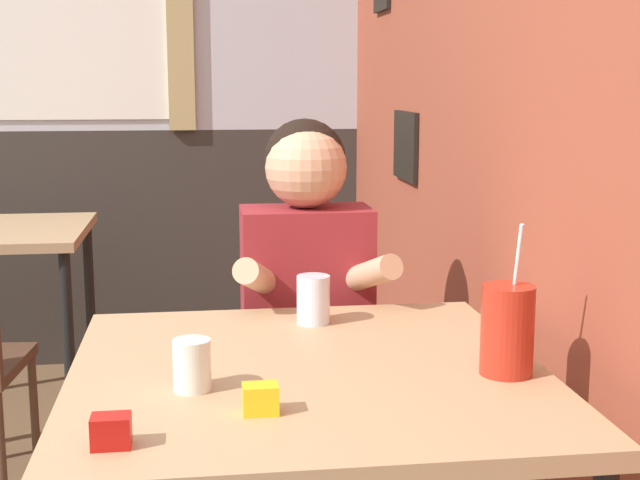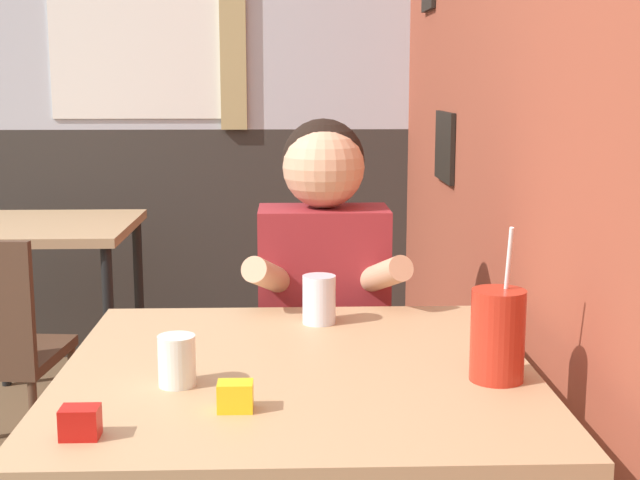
% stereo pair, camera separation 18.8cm
% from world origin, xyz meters
% --- Properties ---
extents(brick_wall_right, '(0.08, 4.78, 2.70)m').
position_xyz_m(brick_wall_right, '(1.16, 1.39, 1.35)').
color(brick_wall_right, brown).
rests_on(brick_wall_right, ground_plane).
extents(back_wall, '(5.26, 0.09, 2.70)m').
position_xyz_m(back_wall, '(-0.01, 2.81, 1.36)').
color(back_wall, silver).
rests_on(back_wall, ground_plane).
extents(main_table, '(0.92, 0.93, 0.78)m').
position_xyz_m(main_table, '(0.58, 0.25, 0.71)').
color(main_table, tan).
rests_on(main_table, ground_plane).
extents(background_table, '(0.67, 0.73, 0.78)m').
position_xyz_m(background_table, '(-0.39, 2.06, 0.68)').
color(background_table, tan).
rests_on(background_table, ground_plane).
extents(person_seated, '(0.42, 0.41, 1.23)m').
position_xyz_m(person_seated, '(0.66, 0.88, 0.66)').
color(person_seated, maroon).
rests_on(person_seated, ground_plane).
extents(cocktail_pitcher, '(0.10, 0.10, 0.29)m').
position_xyz_m(cocktail_pitcher, '(0.95, 0.16, 0.86)').
color(cocktail_pitcher, '#B22819').
rests_on(cocktail_pitcher, main_table).
extents(glass_near_pitcher, '(0.08, 0.08, 0.11)m').
position_xyz_m(glass_near_pitcher, '(0.63, 0.57, 0.83)').
color(glass_near_pitcher, silver).
rests_on(glass_near_pitcher, main_table).
extents(glass_center, '(0.07, 0.07, 0.09)m').
position_xyz_m(glass_center, '(0.36, 0.15, 0.82)').
color(glass_center, silver).
rests_on(glass_center, main_table).
extents(condiment_ketchup, '(0.06, 0.04, 0.05)m').
position_xyz_m(condiment_ketchup, '(0.24, -0.09, 0.80)').
color(condiment_ketchup, '#B7140F').
rests_on(condiment_ketchup, main_table).
extents(condiment_mustard, '(0.06, 0.04, 0.05)m').
position_xyz_m(condiment_mustard, '(0.47, 0.02, 0.80)').
color(condiment_mustard, yellow).
rests_on(condiment_mustard, main_table).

